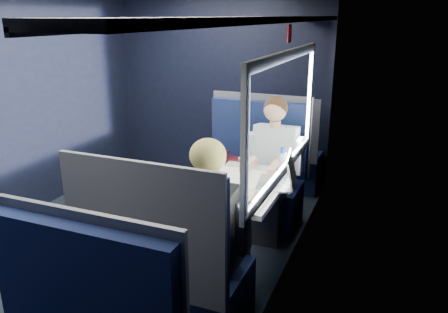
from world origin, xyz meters
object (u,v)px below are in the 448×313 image
at_px(laptop, 283,177).
at_px(bottle_small, 282,163).
at_px(cup, 290,166).
at_px(seat_bay_far, 167,272).
at_px(man, 272,161).
at_px(seat_bay_near, 251,181).
at_px(table, 239,193).
at_px(woman, 212,224).
at_px(seat_row_front, 276,156).

relative_size(laptop, bottle_small, 1.64).
height_order(bottle_small, cup, bottle_small).
bearing_deg(laptop, seat_bay_far, -117.66).
distance_m(man, cup, 0.35).
bearing_deg(cup, laptop, -85.89).
bearing_deg(bottle_small, seat_bay_near, 129.29).
distance_m(seat_bay_near, bottle_small, 0.83).
distance_m(table, cup, 0.54).
bearing_deg(man, woman, -90.00).
xyz_separation_m(table, cup, (0.30, 0.44, 0.12)).
relative_size(seat_bay_near, man, 0.95).
distance_m(laptop, bottle_small, 0.24).
relative_size(seat_row_front, bottle_small, 4.88).
bearing_deg(table, woman, -84.55).
xyz_separation_m(man, cup, (0.23, -0.26, 0.07)).
bearing_deg(cup, table, -124.07).
bearing_deg(seat_bay_far, seat_bay_near, 90.30).
distance_m(seat_row_front, cup, 1.49).
xyz_separation_m(man, woman, (0.00, -1.41, 0.01)).
relative_size(seat_bay_far, woman, 0.95).
bearing_deg(bottle_small, man, 116.79).
bearing_deg(table, seat_row_front, 95.80).
height_order(seat_bay_far, man, man).
xyz_separation_m(seat_bay_near, woman, (0.26, -1.58, 0.31)).
height_order(seat_bay_far, woman, woman).
xyz_separation_m(bottle_small, cup, (0.04, 0.12, -0.06)).
relative_size(seat_bay_far, seat_row_front, 1.09).
relative_size(man, bottle_small, 5.56).
xyz_separation_m(table, seat_bay_near, (-0.19, 0.87, -0.24)).
bearing_deg(seat_bay_near, bottle_small, -50.71).
distance_m(man, laptop, 0.67).
bearing_deg(seat_bay_near, woman, -80.67).
bearing_deg(seat_bay_near, table, -77.57).
bearing_deg(woman, table, 95.45).
bearing_deg(seat_bay_near, laptop, -56.61).
distance_m(seat_bay_far, woman, 0.43).
bearing_deg(seat_bay_near, seat_row_front, 89.44).
distance_m(table, man, 0.70).
bearing_deg(laptop, seat_row_front, 106.48).
xyz_separation_m(seat_row_front, woman, (0.25, -2.50, 0.32)).
xyz_separation_m(man, bottle_small, (0.19, -0.38, 0.13)).
relative_size(seat_bay_far, cup, 14.26).
relative_size(woman, laptop, 3.39).
height_order(woman, bottle_small, woman).
distance_m(bottle_small, cup, 0.14).
xyz_separation_m(table, man, (0.07, 0.70, 0.06)).
distance_m(laptop, cup, 0.35).
height_order(seat_row_front, woman, woman).
height_order(woman, cup, woman).
bearing_deg(seat_bay_far, laptop, 62.34).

